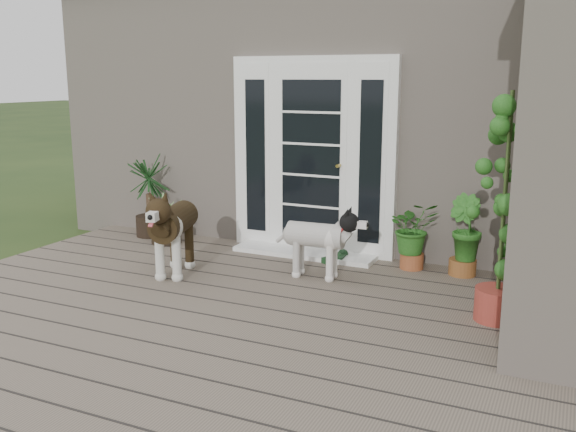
% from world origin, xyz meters
% --- Properties ---
extents(deck, '(6.20, 4.60, 0.12)m').
position_xyz_m(deck, '(0.00, 0.40, 0.06)').
color(deck, '#6B5B4C').
rests_on(deck, ground).
extents(house_main, '(7.40, 4.00, 3.10)m').
position_xyz_m(house_main, '(0.00, 4.65, 1.55)').
color(house_main, '#665E54').
rests_on(house_main, ground).
extents(door_unit, '(1.90, 0.14, 2.15)m').
position_xyz_m(door_unit, '(-0.20, 2.60, 1.19)').
color(door_unit, white).
rests_on(door_unit, deck).
extents(door_step, '(1.60, 0.40, 0.05)m').
position_xyz_m(door_step, '(-0.20, 2.40, 0.14)').
color(door_step, white).
rests_on(door_step, deck).
extents(brindle_dog, '(0.65, 1.02, 0.78)m').
position_xyz_m(brindle_dog, '(-1.09, 1.23, 0.51)').
color(brindle_dog, '#352613').
rests_on(brindle_dog, deck).
extents(white_dog, '(0.77, 0.37, 0.63)m').
position_xyz_m(white_dog, '(0.22, 1.71, 0.43)').
color(white_dog, white).
rests_on(white_dog, deck).
extents(spider_plant, '(0.62, 0.62, 0.62)m').
position_xyz_m(spider_plant, '(-1.89, 2.18, 0.43)').
color(spider_plant, '#799159').
rests_on(spider_plant, deck).
extents(yucca, '(0.91, 0.91, 1.00)m').
position_xyz_m(yucca, '(-2.27, 2.40, 0.62)').
color(yucca, black).
rests_on(yucca, deck).
extents(herb_a, '(0.67, 0.67, 0.63)m').
position_xyz_m(herb_a, '(1.00, 2.40, 0.44)').
color(herb_a, '#235618').
rests_on(herb_a, deck).
extents(herb_b, '(0.55, 0.55, 0.59)m').
position_xyz_m(herb_b, '(1.51, 2.40, 0.41)').
color(herb_b, '#1D5117').
rests_on(herb_b, deck).
extents(herb_c, '(0.46, 0.46, 0.51)m').
position_xyz_m(herb_c, '(2.22, 2.36, 0.37)').
color(herb_c, '#225518').
rests_on(herb_c, deck).
extents(sapling, '(0.60, 0.60, 1.90)m').
position_xyz_m(sapling, '(1.97, 1.29, 1.07)').
color(sapling, '#1C631E').
rests_on(sapling, deck).
extents(clog_left, '(0.16, 0.30, 0.09)m').
position_xyz_m(clog_left, '(0.25, 2.35, 0.16)').
color(clog_left, black).
rests_on(clog_left, deck).
extents(clog_right, '(0.23, 0.28, 0.08)m').
position_xyz_m(clog_right, '(0.18, 2.27, 0.16)').
color(clog_right, '#16371A').
rests_on(clog_right, deck).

